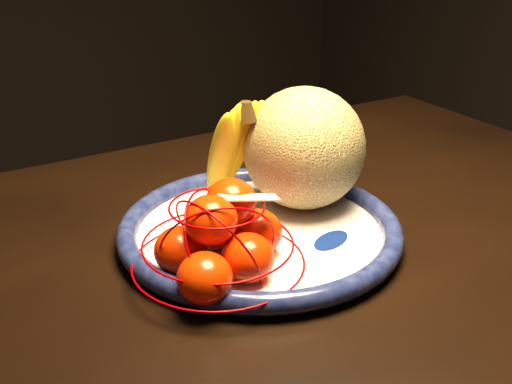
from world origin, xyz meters
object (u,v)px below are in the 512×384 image
cantaloupe (304,148)px  mandarin_bag (221,239)px  banana_bunch (229,148)px  fruit_bowl (260,230)px  dining_table (225,302)px

cantaloupe → mandarin_bag: size_ratio=0.65×
banana_bunch → mandarin_bag: size_ratio=0.65×
fruit_bowl → mandarin_bag: mandarin_bag is taller
fruit_bowl → dining_table: bearing=-175.3°
fruit_bowl → mandarin_bag: (-0.09, -0.06, 0.04)m
dining_table → cantaloupe: size_ratio=8.37×
dining_table → mandarin_bag: 0.15m
dining_table → banana_bunch: bearing=57.4°
cantaloupe → mandarin_bag: cantaloupe is taller
cantaloupe → banana_bunch: banana_bunch is taller
banana_bunch → dining_table: bearing=-142.9°
banana_bunch → fruit_bowl: bearing=-112.8°
fruit_bowl → cantaloupe: size_ratio=2.20×
fruit_bowl → banana_bunch: banana_bunch is taller
fruit_bowl → banana_bunch: (0.01, 0.09, 0.09)m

